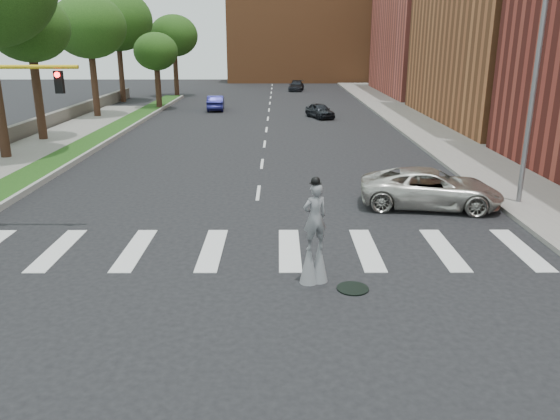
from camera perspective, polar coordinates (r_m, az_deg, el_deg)
The scene contains 19 objects.
ground_plane at distance 17.28m, azimuth -3.22°, elevation -5.39°, with size 160.00×160.00×0.00m, color black.
grass_median at distance 38.55m, azimuth -19.10°, elevation 6.70°, with size 2.00×60.00×0.25m, color #1A4012.
median_curb at distance 38.23m, azimuth -17.60°, elevation 6.78°, with size 0.20×60.00×0.28m, color #969691.
sidewalk_right at distance 43.02m, azimuth 15.60°, elevation 8.01°, with size 5.00×90.00×0.18m, color slate.
stone_wall at distance 42.37m, azimuth -25.42°, elevation 7.46°, with size 0.50×56.00×1.10m, color #59534C.
manhole at distance 15.57m, azimuth 7.60°, elevation -8.13°, with size 0.90×0.90×0.04m, color black.
building_far at distance 73.08m, azimuth 17.61°, elevation 19.31°, with size 16.00×22.00×20.00m, color #B95144.
building_backdrop at distance 94.07m, azimuth 3.09°, elevation 18.87°, with size 26.00×14.00×18.00m, color #9D5931.
streetlight at distance 24.14m, azimuth 24.80°, elevation 11.62°, with size 2.05×0.20×9.00m.
stilt_performer at distance 15.42m, azimuth 3.62°, elevation -3.11°, with size 0.82×0.69×3.12m.
suv_crossing at distance 23.39m, azimuth 15.48°, elevation 2.20°, with size 2.64×5.73×1.59m, color beige.
car_near at distance 48.86m, azimuth 4.19°, elevation 10.31°, with size 1.52×3.77×1.28m, color black.
car_mid at distance 54.51m, azimuth -6.73°, elevation 11.07°, with size 1.53×4.39×1.45m, color #16174E.
car_far at distance 74.70m, azimuth 1.72°, elevation 12.84°, with size 1.82×4.49×1.30m, color black.
tree_3 at distance 40.28m, azimuth -24.74°, elevation 16.83°, with size 5.14×5.14×9.56m.
tree_4 at distance 51.11m, azimuth -19.34°, elevation 17.59°, with size 6.21×6.21×10.30m.
tree_5 at distance 63.74m, azimuth -16.68°, elevation 18.43°, with size 7.48×7.48×11.73m.
tree_6 at distance 55.73m, azimuth -12.84°, elevation 15.78°, with size 4.20×4.20×7.30m.
tree_7 at distance 68.42m, azimuth -11.03°, elevation 17.41°, with size 5.65×5.65×9.42m.
Camera 1 is at (0.92, -15.90, 6.71)m, focal length 35.00 mm.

